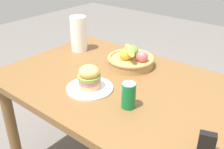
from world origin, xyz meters
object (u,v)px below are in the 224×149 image
object	(u,v)px
napkin_holder	(207,143)
sandwich	(89,77)
plate	(90,88)
soda_can	(129,95)
paper_towel_roll	(79,34)
fruit_basket	(131,59)

from	to	relation	value
napkin_holder	sandwich	bearing A→B (deg)	154.80
plate	sandwich	xyz separation A→B (m)	(0.00, 0.00, 0.07)
soda_can	paper_towel_roll	distance (m)	0.78
fruit_basket	paper_towel_roll	xyz separation A→B (m)	(-0.43, -0.02, 0.07)
soda_can	fruit_basket	world-z (taller)	fruit_basket
sandwich	soda_can	distance (m)	0.25
soda_can	paper_towel_roll	world-z (taller)	paper_towel_roll
soda_can	paper_towel_roll	xyz separation A→B (m)	(-0.69, 0.36, 0.06)
soda_can	napkin_holder	size ratio (longest dim) A/B	1.40
paper_towel_roll	napkin_holder	size ratio (longest dim) A/B	2.67
fruit_basket	paper_towel_roll	world-z (taller)	paper_towel_roll
fruit_basket	paper_towel_roll	bearing A→B (deg)	-177.60
soda_can	napkin_holder	xyz separation A→B (m)	(0.39, -0.06, -0.02)
paper_towel_roll	napkin_holder	bearing A→B (deg)	-21.14
sandwich	paper_towel_roll	distance (m)	0.56
plate	napkin_holder	size ratio (longest dim) A/B	2.72
fruit_basket	paper_towel_roll	size ratio (longest dim) A/B	1.21
plate	fruit_basket	xyz separation A→B (m)	(-0.00, 0.37, 0.04)
fruit_basket	napkin_holder	distance (m)	0.78
soda_can	paper_towel_roll	size ratio (longest dim) A/B	0.53
plate	paper_towel_roll	world-z (taller)	paper_towel_roll
plate	paper_towel_roll	distance (m)	0.57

